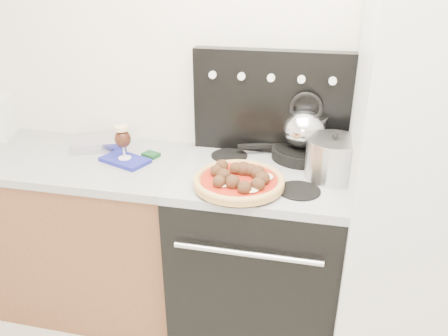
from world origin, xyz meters
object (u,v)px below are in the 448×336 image
(beer_glass, at_px, (123,142))
(stock_pot, at_px, (333,159))
(stove_body, at_px, (258,258))
(skillet, at_px, (302,153))
(pizza, at_px, (239,179))
(tea_kettle, at_px, (304,125))
(pizza_pan, at_px, (239,186))
(base_cabinet, at_px, (62,231))
(oven_mitt, at_px, (125,160))
(fridge, at_px, (428,184))

(beer_glass, distance_m, stock_pot, 0.98)
(stove_body, xyz_separation_m, skillet, (0.17, 0.21, 0.51))
(stove_body, bearing_deg, pizza, -112.91)
(beer_glass, distance_m, tea_kettle, 0.87)
(stove_body, distance_m, beer_glass, 0.88)
(beer_glass, xyz_separation_m, pizza, (0.60, -0.18, -0.05))
(stove_body, xyz_separation_m, tea_kettle, (0.17, 0.21, 0.65))
(tea_kettle, bearing_deg, skillet, 0.00)
(pizza, relative_size, stock_pot, 1.63)
(pizza_pan, bearing_deg, stove_body, 67.09)
(base_cabinet, relative_size, pizza_pan, 4.05)
(beer_glass, height_order, tea_kettle, tea_kettle)
(pizza, bearing_deg, beer_glass, 163.19)
(pizza_pan, relative_size, stock_pot, 1.52)
(stove_body, bearing_deg, skillet, 50.20)
(pizza_pan, relative_size, skillet, 1.20)
(base_cabinet, relative_size, stock_pot, 6.14)
(oven_mitt, bearing_deg, stove_body, -0.94)
(pizza, bearing_deg, oven_mitt, 163.19)
(stove_body, relative_size, beer_glass, 5.23)
(pizza, xyz_separation_m, skillet, (0.24, 0.38, -0.01))
(pizza_pan, relative_size, tea_kettle, 1.56)
(base_cabinet, xyz_separation_m, skillet, (1.28, 0.18, 0.52))
(beer_glass, relative_size, pizza, 0.44)
(fridge, relative_size, beer_glass, 11.29)
(fridge, bearing_deg, base_cabinet, 178.41)
(pizza, bearing_deg, stock_pot, 26.08)
(stock_pot, bearing_deg, stove_body, -176.97)
(pizza_pan, distance_m, pizza, 0.03)
(skillet, height_order, tea_kettle, tea_kettle)
(skillet, bearing_deg, oven_mitt, -167.02)
(base_cabinet, distance_m, fridge, 1.88)
(beer_glass, bearing_deg, oven_mitt, 0.00)
(base_cabinet, relative_size, oven_mitt, 6.21)
(pizza, height_order, skillet, pizza)
(stock_pot, bearing_deg, oven_mitt, -179.69)
(fridge, xyz_separation_m, skillet, (-0.53, 0.23, -0.00))
(oven_mitt, relative_size, beer_glass, 1.39)
(stove_body, bearing_deg, fridge, -2.05)
(fridge, height_order, skillet, fridge)
(stock_pot, bearing_deg, skillet, 126.15)
(stove_body, relative_size, oven_mitt, 3.77)
(base_cabinet, relative_size, beer_glass, 8.61)
(beer_glass, xyz_separation_m, stock_pot, (0.98, 0.01, 0.00))
(base_cabinet, distance_m, pizza_pan, 1.16)
(base_cabinet, height_order, fridge, fridge)
(stove_body, xyz_separation_m, pizza_pan, (-0.07, -0.17, 0.49))
(oven_mitt, height_order, skillet, skillet)
(beer_glass, distance_m, pizza_pan, 0.63)
(base_cabinet, relative_size, pizza, 3.78)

